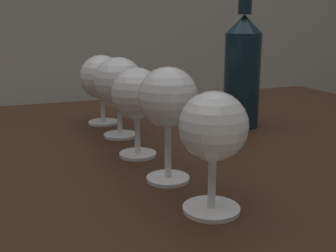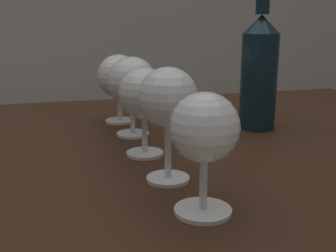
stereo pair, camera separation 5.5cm
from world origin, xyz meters
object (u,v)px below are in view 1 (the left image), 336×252
Objects in this scene: wine_glass_port at (168,100)px; wine_glass_merlot at (137,95)px; wine_glass_chardonnay at (213,130)px; wine_bottle at (242,68)px; wine_glass_cabernet at (119,83)px; wine_glass_amber at (102,78)px.

wine_glass_merlot is at bearing 93.27° from wine_glass_port.
wine_bottle reaches higher than wine_glass_chardonnay.
wine_glass_merlot is at bearing -156.49° from wine_bottle.
wine_glass_cabernet is 0.49× the size of wine_bottle.
wine_glass_port is at bearing -86.73° from wine_glass_merlot.
wine_glass_chardonnay is at bearing -87.48° from wine_glass_cabernet.
wine_glass_cabernet is 0.11m from wine_glass_amber.
wine_bottle reaches higher than wine_glass_cabernet.
wine_glass_port is 0.24m from wine_glass_cabernet.
wine_glass_merlot is (-0.01, 0.12, -0.01)m from wine_glass_port.
wine_bottle is (0.25, -0.01, 0.02)m from wine_glass_cabernet.
wine_glass_merlot is 0.47× the size of wine_bottle.
wine_glass_merlot is 0.23m from wine_glass_amber.
wine_glass_amber is (-0.00, 0.23, -0.00)m from wine_glass_merlot.
wine_glass_chardonnay is 0.98× the size of wine_glass_merlot.
wine_glass_chardonnay is 0.45m from wine_glass_amber.
wine_glass_chardonnay is at bearing -87.23° from wine_glass_amber.
wine_glass_port is at bearing -88.36° from wine_glass_amber.
wine_glass_merlot reaches higher than wine_glass_chardonnay.
wine_glass_merlot is (-0.02, 0.22, 0.00)m from wine_glass_chardonnay.
wine_glass_cabernet reaches higher than wine_glass_amber.
wine_bottle is (0.25, 0.11, 0.02)m from wine_glass_merlot.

